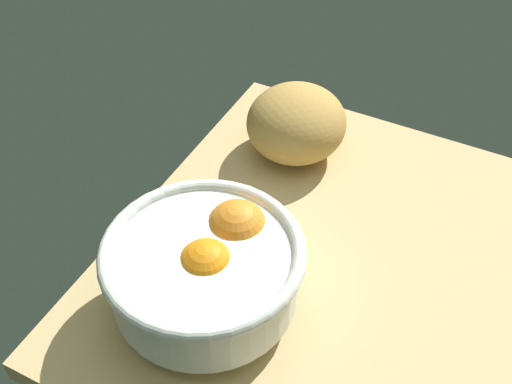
% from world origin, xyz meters
% --- Properties ---
extents(ground_plane, '(0.79, 0.60, 0.03)m').
position_xyz_m(ground_plane, '(0.00, 0.00, -0.01)').
color(ground_plane, tan).
extents(fruit_bowl, '(0.23, 0.23, 0.11)m').
position_xyz_m(fruit_bowl, '(-0.23, -0.13, 0.07)').
color(fruit_bowl, white).
rests_on(fruit_bowl, ground).
extents(bread_loaf, '(0.15, 0.15, 0.10)m').
position_xyz_m(bread_loaf, '(-0.26, 0.17, 0.05)').
color(bread_loaf, '#BE9147').
rests_on(bread_loaf, ground).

